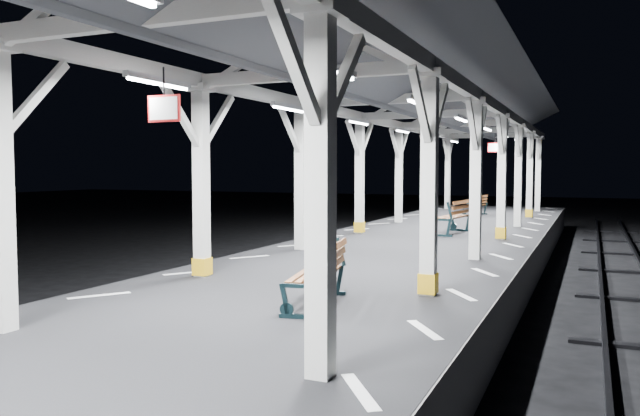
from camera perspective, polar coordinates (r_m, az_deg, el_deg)
The scene contains 8 objects.
ground at distance 8.70m, azimuth -7.04°, elevation -15.76°, with size 120.00×120.00×0.00m, color black.
platform at distance 8.54m, azimuth -7.06°, elevation -12.59°, with size 6.00×50.00×1.00m, color black.
hazard_stripes_left at distance 9.87m, azimuth -19.52°, elevation -7.55°, with size 1.00×48.00×0.01m, color silver.
hazard_stripes_right at distance 7.50m, azimuth 9.53°, elevation -10.92°, with size 1.00×48.00×0.01m, color silver.
canopy at distance 8.36m, azimuth -7.33°, elevation 15.16°, with size 5.40×49.00×4.65m.
bench_mid at distance 8.55m, azimuth 0.18°, elevation -5.91°, with size 0.90×1.69×0.87m.
bench_far at distance 18.36m, azimuth 12.23°, elevation -0.71°, with size 0.88×1.88×0.98m.
bench_extra at distance 25.78m, azimuth 14.18°, elevation 0.30°, with size 0.79×1.58×0.82m.
Camera 1 is at (4.20, -7.05, 2.88)m, focal length 35.00 mm.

